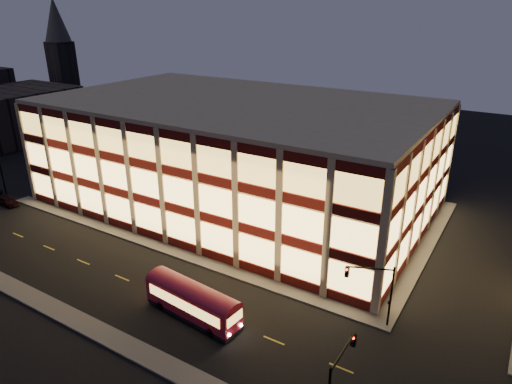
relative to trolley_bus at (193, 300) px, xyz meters
The scene contains 12 objects.
ground 10.98m from the trolley_bus, 139.66° to the left, with size 200.00×200.00×0.00m, color black.
sidewalk_office_south 13.92m from the trolley_bus, 144.56° to the left, with size 54.00×2.00×0.15m, color #514F4C.
sidewalk_office_east 28.23m from the trolley_bus, 58.45° to the left, with size 2.00×30.00×0.15m, color #514F4C.
sidewalk_near 10.35m from the trolley_bus, 144.04° to the right, with size 100.00×2.00×0.15m, color #514F4C.
office_building 26.96m from the trolley_bus, 115.03° to the left, with size 50.45×30.45×14.50m.
bg_building_a 74.64m from the trolley_bus, 160.40° to the left, with size 18.00×28.00×10.00m, color #2D2621.
church_tower 91.57m from the trolley_bus, 149.00° to the left, with size 5.00×5.00×18.00m, color #2D2621.
church_spire 93.72m from the trolley_bus, 149.00° to the left, with size 6.00×6.00×10.00m, color #4C473F.
traffic_signal_far 15.89m from the trolley_bus, 27.45° to the left, with size 3.79×1.87×6.00m.
traffic_signal_near 15.93m from the trolley_bus, 14.77° to the right, with size 0.32×4.45×6.00m.
trolley_bus is the anchor object (origin of this frame).
parked_car_0 38.24m from the trolley_bus, behind, with size 1.49×3.70×1.26m, color black.
Camera 1 is at (30.83, -32.81, 25.98)m, focal length 32.00 mm.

